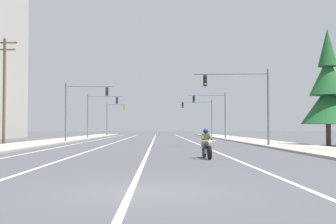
{
  "coord_description": "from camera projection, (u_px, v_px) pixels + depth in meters",
  "views": [
    {
      "loc": [
        0.44,
        -10.96,
        1.49
      ],
      "look_at": [
        1.11,
        23.0,
        2.65
      ],
      "focal_mm": 50.1,
      "sensor_mm": 36.0,
      "label": 1
    }
  ],
  "objects": [
    {
      "name": "traffic_signal_far_right",
      "position": [
        202.0,
        112.0,
        78.05
      ],
      "size": [
        5.83,
        0.61,
        6.2
      ],
      "color": "slate",
      "rests_on": "ground"
    },
    {
      "name": "lane_stripe_far_left",
      "position": [
        94.0,
        140.0,
        55.72
      ],
      "size": [
        0.16,
        100.0,
        0.01
      ],
      "primitive_type": "cube",
      "color": "beige",
      "rests_on": "ground"
    },
    {
      "name": "traffic_signal_far_left",
      "position": [
        113.0,
        114.0,
        87.25
      ],
      "size": [
        3.84,
        0.44,
        6.2
      ],
      "color": "slate",
      "rests_on": "ground"
    },
    {
      "name": "lane_stripe_center",
      "position": [
        153.0,
        140.0,
        55.85
      ],
      "size": [
        0.16,
        100.0,
        0.01
      ],
      "primitive_type": "cube",
      "color": "beige",
      "rests_on": "ground"
    },
    {
      "name": "traffic_signal_mid_right",
      "position": [
        215.0,
        108.0,
        61.99
      ],
      "size": [
        5.02,
        0.53,
        6.2
      ],
      "color": "slate",
      "rests_on": "ground"
    },
    {
      "name": "lane_stripe_right",
      "position": [
        189.0,
        140.0,
        55.94
      ],
      "size": [
        0.16,
        100.0,
        0.01
      ],
      "primitive_type": "cube",
      "color": "beige",
      "rests_on": "ground"
    },
    {
      "name": "sidewalk_kerb_right",
      "position": [
        253.0,
        141.0,
        51.08
      ],
      "size": [
        4.4,
        110.0,
        0.14
      ],
      "primitive_type": "cube",
      "color": "#9E998E",
      "rests_on": "ground"
    },
    {
      "name": "sidewalk_kerb_left",
      "position": [
        56.0,
        141.0,
        50.65
      ],
      "size": [
        4.4,
        110.0,
        0.14
      ],
      "primitive_type": "cube",
      "color": "#9E998E",
      "rests_on": "ground"
    },
    {
      "name": "traffic_signal_near_left",
      "position": [
        80.0,
        103.0,
        48.92
      ],
      "size": [
        5.09,
        0.59,
        6.2
      ],
      "color": "slate",
      "rests_on": "ground"
    },
    {
      "name": "ground_plane",
      "position": [
        140.0,
        192.0,
        10.89
      ],
      "size": [
        400.0,
        400.0,
        0.0
      ],
      "primitive_type": "plane",
      "color": "#47474C"
    },
    {
      "name": "conifer_tree_right_verge_near",
      "position": [
        328.0,
        92.0,
        38.8
      ],
      "size": [
        4.45,
        4.45,
        9.79
      ],
      "color": "#4C3828",
      "rests_on": "ground"
    },
    {
      "name": "traffic_signal_near_right",
      "position": [
        246.0,
        95.0,
        37.57
      ],
      "size": [
        6.02,
        0.55,
        6.2
      ],
      "color": "slate",
      "rests_on": "ground"
    },
    {
      "name": "motorcycle_with_rider",
      "position": [
        206.0,
        146.0,
        22.79
      ],
      "size": [
        0.7,
        2.19,
        1.46
      ],
      "color": "black",
      "rests_on": "ground"
    },
    {
      "name": "traffic_signal_mid_left",
      "position": [
        98.0,
        109.0,
        64.69
      ],
      "size": [
        4.82,
        0.46,
        6.2
      ],
      "color": "slate",
      "rests_on": "ground"
    },
    {
      "name": "utility_pole_left_near",
      "position": [
        4.0,
        87.0,
        43.76
      ],
      "size": [
        2.31,
        0.26,
        9.89
      ],
      "color": "brown",
      "rests_on": "ground"
    },
    {
      "name": "lane_stripe_left",
      "position": [
        121.0,
        140.0,
        55.78
      ],
      "size": [
        0.16,
        100.0,
        0.01
      ],
      "primitive_type": "cube",
      "color": "beige",
      "rests_on": "ground"
    }
  ]
}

